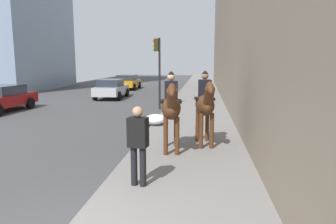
% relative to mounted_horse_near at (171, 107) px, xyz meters
% --- Properties ---
extents(mounted_horse_near, '(2.15, 0.75, 2.34)m').
position_rel_mounted_horse_near_xyz_m(mounted_horse_near, '(0.00, 0.00, 0.00)').
color(mounted_horse_near, '#4C2B16').
rests_on(mounted_horse_near, sidewalk_slab).
extents(mounted_horse_far, '(2.15, 0.76, 2.34)m').
position_rel_mounted_horse_near_xyz_m(mounted_horse_far, '(0.78, -0.97, 0.00)').
color(mounted_horse_far, '#4C2B16').
rests_on(mounted_horse_far, sidewalk_slab).
extents(pedestrian_greeting, '(0.32, 0.44, 1.70)m').
position_rel_mounted_horse_near_xyz_m(pedestrian_greeting, '(-2.64, 0.42, -0.34)').
color(pedestrian_greeting, black).
rests_on(pedestrian_greeting, sidewalk_slab).
extents(car_near_lane, '(4.60, 2.09, 1.44)m').
position_rel_mounted_horse_near_xyz_m(car_near_lane, '(6.89, 10.09, -0.69)').
color(car_near_lane, maroon).
rests_on(car_near_lane, ground).
extents(car_mid_lane, '(4.26, 2.06, 1.44)m').
position_rel_mounted_horse_near_xyz_m(car_mid_lane, '(13.72, 5.93, -0.69)').
color(car_mid_lane, '#B7BABF').
rests_on(car_mid_lane, ground).
extents(car_far_lane, '(4.42, 2.17, 1.44)m').
position_rel_mounted_horse_near_xyz_m(car_far_lane, '(21.57, 6.64, -0.67)').
color(car_far_lane, orange).
rests_on(car_far_lane, ground).
extents(traffic_light_near_curb, '(0.20, 0.44, 4.05)m').
position_rel_mounted_horse_near_xyz_m(traffic_light_near_curb, '(8.83, 1.68, 1.27)').
color(traffic_light_near_curb, black).
rests_on(traffic_light_near_curb, ground).
extents(snow_pile_far, '(1.17, 0.90, 0.41)m').
position_rel_mounted_horse_near_xyz_m(snow_pile_far, '(3.92, 1.07, -1.11)').
color(snow_pile_far, white).
rests_on(snow_pile_far, sidewalk_slab).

